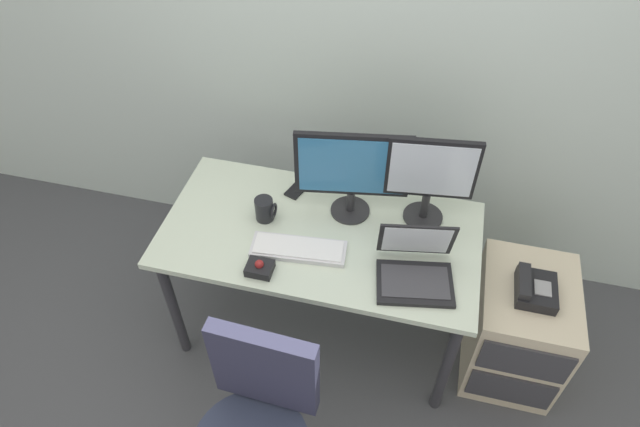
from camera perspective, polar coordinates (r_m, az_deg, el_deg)
ground_plane at (r=3.05m, az=0.00°, el=-11.38°), size 8.00×8.00×0.00m
back_wall at (r=2.62m, az=3.94°, el=19.33°), size 6.00×0.10×2.80m
desk at (r=2.52m, az=0.00°, el=-3.25°), size 1.41×0.72×0.75m
file_cabinet at (r=2.85m, az=19.61°, el=-11.05°), size 0.42×0.53×0.60m
desk_phone at (r=2.58m, az=21.23°, el=-7.21°), size 0.17×0.20×0.09m
monitor_main at (r=2.38m, az=3.36°, el=4.50°), size 0.50×0.18×0.44m
monitor_side at (r=2.39m, az=11.34°, el=3.84°), size 0.38×0.18×0.44m
keyboard at (r=2.38m, az=-2.23°, el=-3.66°), size 0.42×0.17×0.03m
laptop at (r=2.30m, az=9.80°, el=-5.47°), size 0.35×0.33×0.23m
trackball_mouse at (r=2.31m, az=-6.24°, el=-5.58°), size 0.11×0.09×0.07m
coffee_mug at (r=2.49m, az=-5.70°, el=0.44°), size 0.09×0.08×0.11m
cell_phone at (r=2.65m, az=-2.28°, el=2.61°), size 0.11×0.16×0.01m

